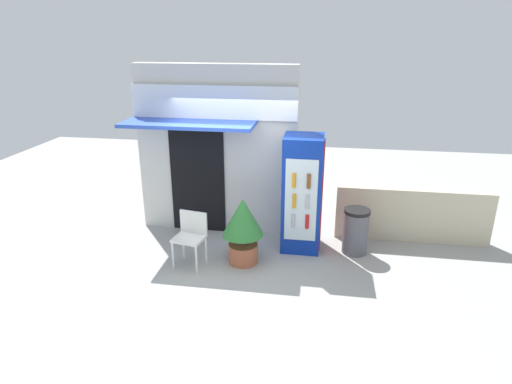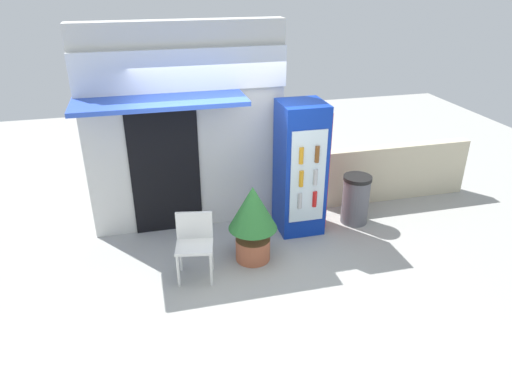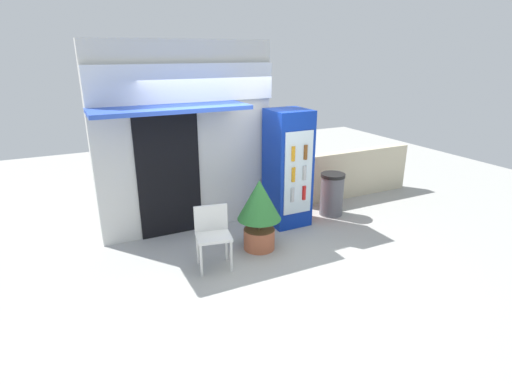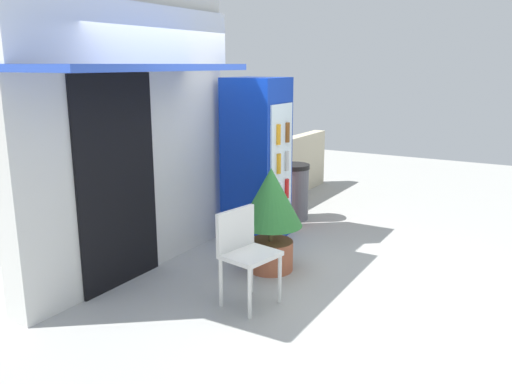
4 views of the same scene
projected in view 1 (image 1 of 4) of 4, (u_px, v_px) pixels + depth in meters
name	position (u px, v px, depth m)	size (l,w,h in m)	color
ground	(231.00, 264.00, 7.19)	(16.00, 16.00, 0.00)	#A3A39E
storefront_building	(216.00, 148.00, 7.97)	(2.93, 1.07, 3.06)	silver
drink_cooler	(303.00, 194.00, 7.43)	(0.67, 0.73, 2.00)	#0C2D9E
plastic_chair	(191.00, 234.00, 7.04)	(0.54, 0.48, 0.88)	silver
potted_plant_near_shop	(243.00, 225.00, 7.04)	(0.67, 0.67, 1.11)	#AD5B3D
trash_bin	(356.00, 231.00, 7.45)	(0.44, 0.44, 0.79)	#595960
stone_boundary_wall	(412.00, 215.00, 7.86)	(2.69, 0.20, 0.98)	beige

